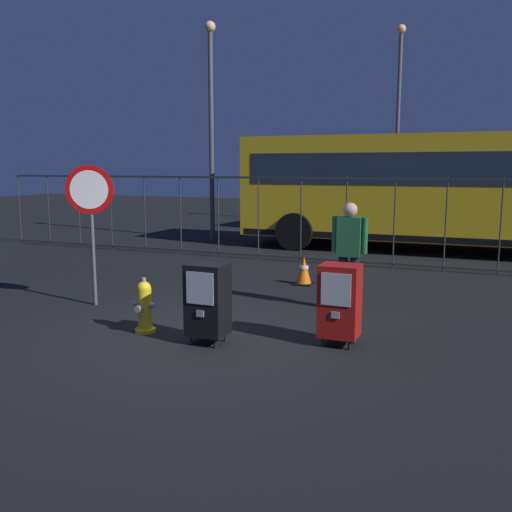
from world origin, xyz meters
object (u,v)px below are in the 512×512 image
object	(u,v)px
newspaper_box_primary	(340,301)
bus_near	(446,186)
fire_hydrant	(144,307)
street_light_near_right	(211,115)
bus_far	(485,183)
street_light_near_left	(398,112)
newspaper_box_secondary	(208,299)
pedestrian	(349,250)
stop_sign	(90,206)
traffic_cone	(304,271)

from	to	relation	value
newspaper_box_primary	bus_near	size ratio (longest dim) A/B	0.10
fire_hydrant	street_light_near_right	xyz separation A→B (m)	(-3.50, 9.00, 3.37)
bus_far	street_light_near_left	bearing A→B (deg)	145.16
newspaper_box_secondary	newspaper_box_primary	bearing A→B (deg)	19.75
newspaper_box_primary	street_light_near_left	size ratio (longest dim) A/B	0.14
fire_hydrant	newspaper_box_primary	bearing A→B (deg)	9.79
fire_hydrant	street_light_near_left	xyz separation A→B (m)	(1.02, 15.15, 3.82)
newspaper_box_primary	pedestrian	size ratio (longest dim) A/B	0.61
bus_far	stop_sign	bearing A→B (deg)	-111.85
bus_near	bus_far	bearing A→B (deg)	74.65
fire_hydrant	newspaper_box_secondary	distance (m)	1.04
newspaper_box_primary	traffic_cone	world-z (taller)	newspaper_box_primary
newspaper_box_primary	newspaper_box_secondary	size ratio (longest dim) A/B	1.00
stop_sign	bus_far	distance (m)	13.00
newspaper_box_primary	newspaper_box_secondary	bearing A→B (deg)	-160.25
fire_hydrant	pedestrian	size ratio (longest dim) A/B	0.45
fire_hydrant	newspaper_box_secondary	world-z (taller)	newspaper_box_secondary
traffic_cone	street_light_near_right	size ratio (longest dim) A/B	0.08
fire_hydrant	traffic_cone	world-z (taller)	fire_hydrant
newspaper_box_primary	street_light_near_right	xyz separation A→B (m)	(-6.06, 8.56, 3.15)
street_light_near_left	street_light_near_right	distance (m)	7.65
newspaper_box_secondary	traffic_cone	bearing A→B (deg)	89.37
bus_near	street_light_near_left	distance (m)	6.86
pedestrian	newspaper_box_primary	bearing A→B (deg)	-80.60
newspaper_box_primary	street_light_near_left	bearing A→B (deg)	95.96
newspaper_box_primary	traffic_cone	distance (m)	3.66
fire_hydrant	pedestrian	distance (m)	3.19
fire_hydrant	bus_near	xyz separation A→B (m)	(3.18, 9.13, 1.36)
stop_sign	pedestrian	size ratio (longest dim) A/B	1.34
traffic_cone	newspaper_box_primary	bearing A→B (deg)	-65.72
newspaper_box_primary	street_light_near_right	distance (m)	10.95
newspaper_box_primary	bus_far	world-z (taller)	bus_far
newspaper_box_primary	stop_sign	size ratio (longest dim) A/B	0.46
street_light_near_left	stop_sign	bearing A→B (deg)	-100.39
bus_far	street_light_near_left	world-z (taller)	street_light_near_left
fire_hydrant	street_light_near_right	size ratio (longest dim) A/B	0.12
traffic_cone	street_light_near_right	distance (m)	7.76
stop_sign	street_light_near_right	xyz separation A→B (m)	(-1.92, 8.04, 2.12)
newspaper_box_primary	newspaper_box_secondary	distance (m)	1.64
fire_hydrant	stop_sign	size ratio (longest dim) A/B	0.33
newspaper_box_secondary	bus_far	distance (m)	13.18
street_light_near_right	fire_hydrant	bearing A→B (deg)	-68.74
bus_far	newspaper_box_primary	bearing A→B (deg)	-93.14
pedestrian	street_light_near_left	bearing A→B (deg)	95.50
street_light_near_left	bus_near	bearing A→B (deg)	-70.29
bus_far	street_light_near_left	size ratio (longest dim) A/B	1.48
newspaper_box_secondary	street_light_near_left	size ratio (longest dim) A/B	0.14
newspaper_box_secondary	bus_far	xyz separation A→B (m)	(3.11, 12.75, 1.14)
street_light_near_right	stop_sign	bearing A→B (deg)	-76.58
bus_near	newspaper_box_primary	bearing A→B (deg)	-94.41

